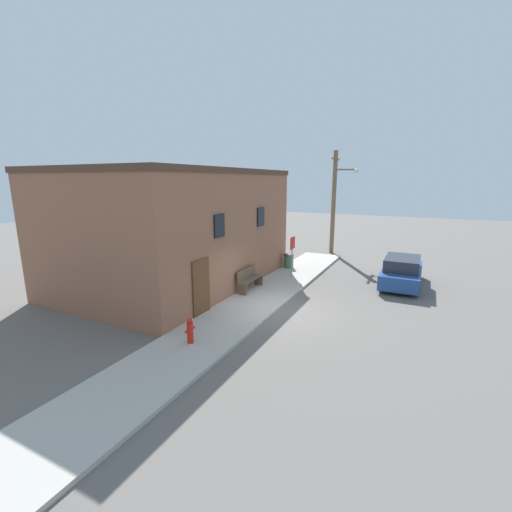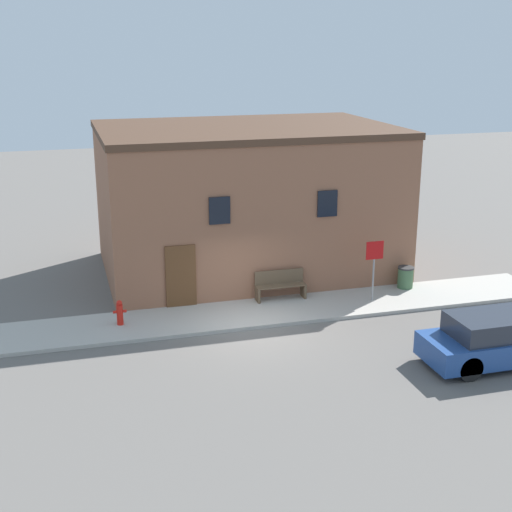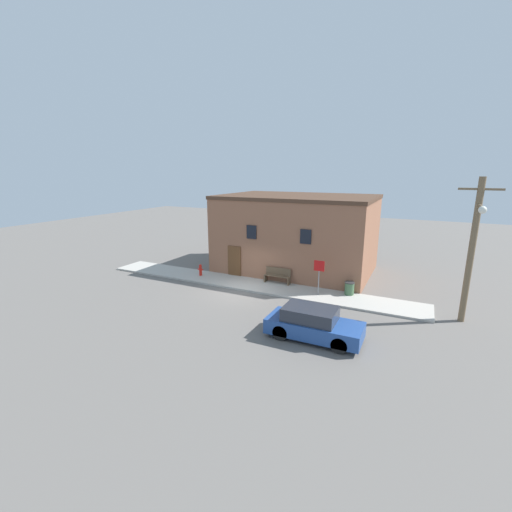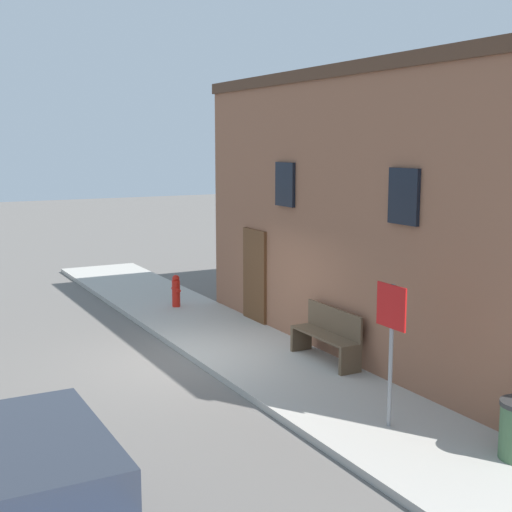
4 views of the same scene
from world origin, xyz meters
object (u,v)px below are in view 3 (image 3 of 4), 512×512
utility_pole (472,248)px  parked_car (313,324)px  stop_sign (319,271)px  bench (278,276)px  trash_bin (349,288)px  fire_hydrant (200,270)px

utility_pole → parked_car: (-6.03, -4.89, -3.02)m
stop_sign → bench: bearing=162.3°
bench → utility_pole: utility_pole is taller
stop_sign → parked_car: (1.25, -5.19, -0.87)m
trash_bin → parked_car: bearing=-93.7°
utility_pole → trash_bin: bearing=168.8°
stop_sign → utility_pole: size_ratio=0.30×
bench → trash_bin: bench is taller
stop_sign → bench: stop_sign is taller
trash_bin → parked_car: (-0.39, -6.00, 0.18)m
fire_hydrant → stop_sign: 8.49m
fire_hydrant → utility_pole: (15.71, -0.43, 3.19)m
stop_sign → utility_pole: bearing=-2.3°
fire_hydrant → bench: size_ratio=0.46×
fire_hydrant → bench: (5.45, 0.82, 0.10)m
bench → utility_pole: (10.26, -1.25, 3.09)m
trash_bin → utility_pole: size_ratio=0.11×
bench → trash_bin: size_ratio=2.24×
bench → parked_car: 7.45m
trash_bin → utility_pole: bearing=-11.2°
bench → parked_car: (4.23, -6.14, 0.07)m
stop_sign → fire_hydrant: bearing=179.1°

